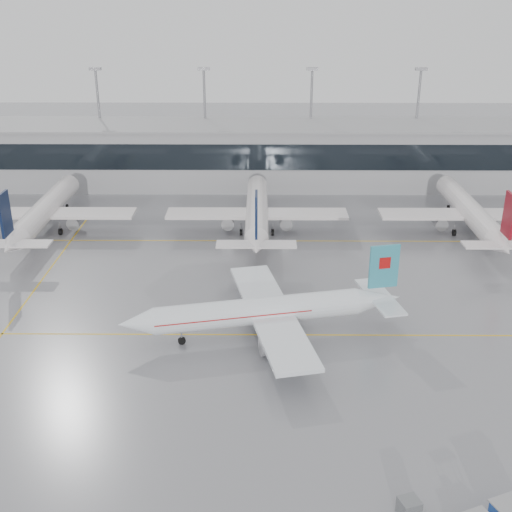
{
  "coord_description": "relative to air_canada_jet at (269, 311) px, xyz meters",
  "views": [
    {
      "loc": [
        0.55,
        -65.95,
        38.19
      ],
      "look_at": [
        0.0,
        12.0,
        5.0
      ],
      "focal_mm": 45.0,
      "sensor_mm": 36.0,
      "label": 1
    }
  ],
  "objects": [
    {
      "name": "terminal_glass",
      "position": [
        -1.61,
        54.46,
        4.3
      ],
      "size": [
        180.0,
        0.2,
        5.0
      ],
      "primitive_type": "cube",
      "color": "black",
      "rests_on": "ground"
    },
    {
      "name": "parked_jet_d",
      "position": [
        33.39,
        33.7,
        0.51
      ],
      "size": [
        29.64,
        36.96,
        11.72
      ],
      "rotation": [
        0.0,
        0.0,
        1.57
      ],
      "color": "silver",
      "rests_on": "ground"
    },
    {
      "name": "terminal_roof",
      "position": [
        -1.61,
        62.01,
        9.0
      ],
      "size": [
        182.0,
        16.0,
        0.4
      ],
      "primitive_type": "cube",
      "color": "gray",
      "rests_on": "ground"
    },
    {
      "name": "taxi_line_north",
      "position": [
        -1.61,
        30.01,
        -3.2
      ],
      "size": [
        120.0,
        0.25,
        0.01
      ],
      "primitive_type": "cube",
      "color": "gold",
      "rests_on": "ground"
    },
    {
      "name": "parked_jet_c",
      "position": [
        -1.61,
        33.7,
        0.51
      ],
      "size": [
        29.64,
        36.96,
        11.72
      ],
      "rotation": [
        0.0,
        0.0,
        1.57
      ],
      "color": "silver",
      "rests_on": "ground"
    },
    {
      "name": "parked_jet_b",
      "position": [
        -36.61,
        33.7,
        0.51
      ],
      "size": [
        29.64,
        36.96,
        11.72
      ],
      "rotation": [
        0.0,
        0.0,
        1.57
      ],
      "color": "silver",
      "rests_on": "ground"
    },
    {
      "name": "light_masts",
      "position": [
        -1.61,
        68.01,
        10.14
      ],
      "size": [
        156.4,
        1.0,
        22.6
      ],
      "color": "gray",
      "rests_on": "ground"
    },
    {
      "name": "terminal",
      "position": [
        -1.61,
        62.01,
        2.8
      ],
      "size": [
        180.0,
        15.0,
        12.0
      ],
      "primitive_type": "cube",
      "color": "#939396",
      "rests_on": "ground"
    },
    {
      "name": "taxi_line_cross",
      "position": [
        -31.61,
        15.01,
        -3.2
      ],
      "size": [
        0.25,
        60.0,
        0.01
      ],
      "primitive_type": "cube",
      "color": "gold",
      "rests_on": "ground"
    },
    {
      "name": "gse_unit",
      "position": [
        10.54,
        -27.81,
        -2.43
      ],
      "size": [
        1.91,
        1.85,
        1.54
      ],
      "primitive_type": "cube",
      "rotation": [
        0.0,
        0.0,
        0.33
      ],
      "color": "slate",
      "rests_on": "ground"
    },
    {
      "name": "air_canada_jet",
      "position": [
        0.0,
        0.0,
        0.0
      ],
      "size": [
        33.39,
        26.35,
        10.23
      ],
      "rotation": [
        0.0,
        0.0,
        3.36
      ],
      "color": "white",
      "rests_on": "ground"
    },
    {
      "name": "baggage_cart",
      "position": [
        18.19,
        -28.44,
        -1.99
      ],
      "size": [
        3.79,
        2.98,
        2.08
      ],
      "rotation": [
        0.0,
        0.0,
        0.39
      ],
      "color": "gray",
      "rests_on": "ground"
    },
    {
      "name": "ground",
      "position": [
        -1.61,
        0.01,
        -3.2
      ],
      "size": [
        320.0,
        320.0,
        0.0
      ],
      "primitive_type": "plane",
      "color": "gray",
      "rests_on": "ground"
    },
    {
      "name": "taxi_line_main",
      "position": [
        -1.61,
        0.01,
        -3.2
      ],
      "size": [
        120.0,
        0.25,
        0.01
      ],
      "primitive_type": "cube",
      "color": "gold",
      "rests_on": "ground"
    }
  ]
}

